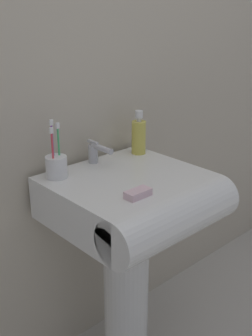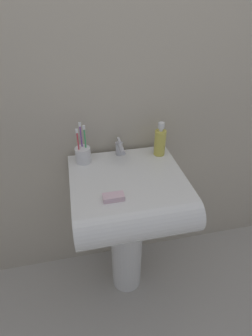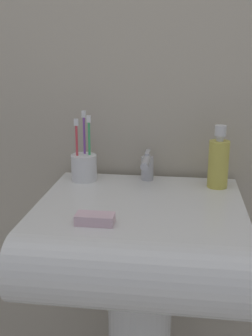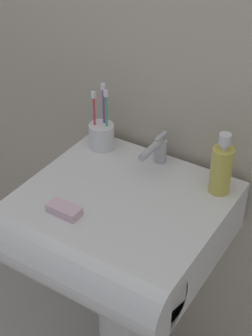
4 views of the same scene
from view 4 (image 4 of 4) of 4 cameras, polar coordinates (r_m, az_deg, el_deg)
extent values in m
cube|color=#B7AD99|center=(1.43, 6.00, 13.96)|extent=(5.00, 0.05, 2.40)
cylinder|color=white|center=(1.75, 0.01, -16.00)|extent=(0.18, 0.18, 0.69)
cube|color=white|center=(1.45, 0.01, -5.34)|extent=(0.53, 0.45, 0.16)
cylinder|color=white|center=(1.31, -5.38, -10.76)|extent=(0.53, 0.16, 0.16)
cylinder|color=#B7B7BC|center=(1.51, 3.87, 1.91)|extent=(0.04, 0.04, 0.07)
cylinder|color=#B7B7BC|center=(1.45, 2.87, 2.10)|extent=(0.02, 0.11, 0.02)
cube|color=#B7B7BC|center=(1.48, 3.94, 3.45)|extent=(0.01, 0.06, 0.01)
cylinder|color=white|center=(1.57, -2.72, 3.56)|extent=(0.08, 0.08, 0.08)
cylinder|color=#D83F4C|center=(1.54, -3.51, 5.26)|extent=(0.01, 0.01, 0.15)
cube|color=white|center=(1.50, -3.63, 8.10)|extent=(0.01, 0.01, 0.02)
cylinder|color=#3FB266|center=(1.53, -2.17, 5.26)|extent=(0.01, 0.01, 0.16)
cube|color=white|center=(1.49, -2.24, 8.26)|extent=(0.01, 0.01, 0.02)
cylinder|color=purple|center=(1.55, -2.46, 5.80)|extent=(0.01, 0.01, 0.17)
cube|color=white|center=(1.50, -2.56, 9.00)|extent=(0.01, 0.01, 0.02)
cylinder|color=gold|center=(1.39, 10.48, -0.25)|extent=(0.06, 0.06, 0.14)
cylinder|color=silver|center=(1.35, 10.81, 2.36)|extent=(0.02, 0.02, 0.01)
cylinder|color=silver|center=(1.34, 10.92, 3.15)|extent=(0.03, 0.03, 0.03)
cube|color=silver|center=(1.33, -6.86, -4.62)|extent=(0.09, 0.04, 0.02)
camera|label=1|loc=(1.56, -60.42, 7.11)|focal=45.00mm
camera|label=2|loc=(0.81, -60.21, 8.80)|focal=28.00mm
camera|label=3|loc=(0.68, -48.40, -23.86)|focal=45.00mm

